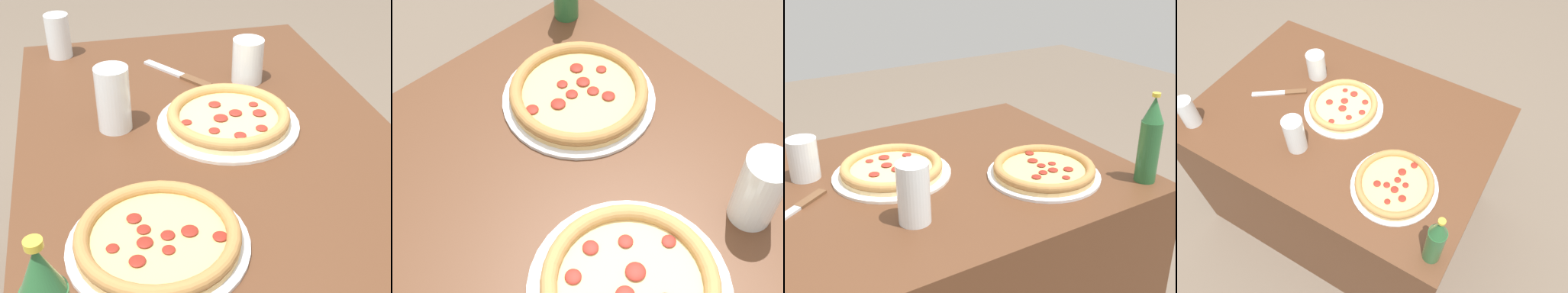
{
  "view_description": "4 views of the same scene",
  "coord_description": "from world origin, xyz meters",
  "views": [
    {
      "loc": [
        1.01,
        -0.27,
        1.39
      ],
      "look_at": [
        0.13,
        -0.06,
        0.79
      ],
      "focal_mm": 50.0,
      "sensor_mm": 36.0,
      "label": 1
    },
    {
      "loc": [
        -0.24,
        0.35,
        1.56
      ],
      "look_at": [
        0.18,
        -0.06,
        0.81
      ],
      "focal_mm": 50.0,
      "sensor_mm": 36.0,
      "label": 2
    },
    {
      "loc": [
        -0.47,
        -1.13,
        1.35
      ],
      "look_at": [
        0.18,
        -0.07,
        0.81
      ],
      "focal_mm": 45.0,
      "sensor_mm": 36.0,
      "label": 3
    },
    {
      "loc": [
        0.62,
        -0.82,
        1.92
      ],
      "look_at": [
        0.19,
        -0.09,
        0.78
      ],
      "focal_mm": 35.0,
      "sensor_mm": 36.0,
      "label": 4
    }
  ],
  "objects": [
    {
      "name": "table",
      "position": [
        0.0,
        0.0,
        0.37
      ],
      "size": [
        1.23,
        0.85,
        0.73
      ],
      "color": "#56331E",
      "rests_on": "ground_plane"
    },
    {
      "name": "glass_water",
      "position": [
        -0.24,
        0.17,
        0.78
      ],
      "size": [
        0.08,
        0.08,
        0.12
      ],
      "color": "white",
      "rests_on": "table"
    },
    {
      "name": "pizza_salami",
      "position": [
        0.33,
        -0.17,
        0.75
      ],
      "size": [
        0.32,
        0.32,
        0.04
      ],
      "color": "silver",
      "rests_on": "table"
    },
    {
      "name": "pizza_margherita",
      "position": [
        -0.03,
        0.05,
        0.75
      ],
      "size": [
        0.33,
        0.33,
        0.04
      ],
      "color": "silver",
      "rests_on": "table"
    },
    {
      "name": "glass_lemonade",
      "position": [
        -0.52,
        -0.32,
        0.79
      ],
      "size": [
        0.07,
        0.07,
        0.13
      ],
      "color": "white",
      "rests_on": "table"
    },
    {
      "name": "knife",
      "position": [
        -0.31,
        -0.0,
        0.73
      ],
      "size": [
        0.2,
        0.16,
        0.01
      ],
      "color": "brown",
      "rests_on": "table"
    },
    {
      "name": "glass_orange_juice",
      "position": [
        -0.08,
        -0.2,
        0.8
      ],
      "size": [
        0.08,
        0.08,
        0.15
      ],
      "color": "white",
      "rests_on": "table"
    }
  ]
}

